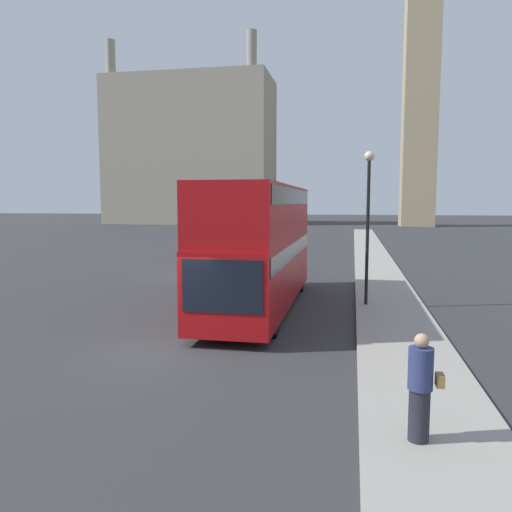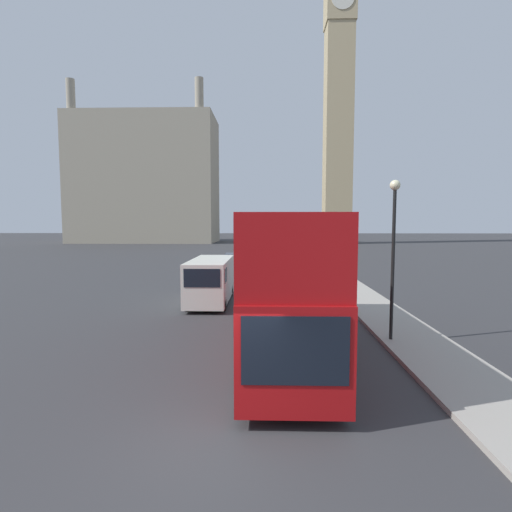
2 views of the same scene
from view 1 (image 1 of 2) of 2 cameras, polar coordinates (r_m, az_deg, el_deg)
name	(u,v)px [view 1 (image 1 of 2)]	position (r m, az deg, el deg)	size (l,w,h in m)	color
ground_plane	(161,355)	(13.44, -10.78, -11.01)	(300.00, 300.00, 0.00)	#333335
sidewalk_strip	(411,367)	(12.60, 17.32, -12.00)	(2.50, 120.00, 0.15)	#9E998E
clock_tower	(423,27)	(91.64, 18.51, 23.55)	(5.71, 5.88, 62.05)	tan
building_block_distant	(191,152)	(95.83, -7.39, 11.72)	(29.94, 14.07, 32.39)	#9E937F
red_double_decker_bus	(260,241)	(18.37, 0.49, 1.68)	(2.52, 11.03, 4.53)	#A80F11
white_van	(221,253)	(26.68, -4.05, 0.38)	(2.03, 5.82, 2.35)	silver
pedestrian	(420,388)	(8.56, 18.28, -14.10)	(0.55, 0.39, 1.75)	#23232D
street_lamp	(368,205)	(18.79, 12.70, 5.76)	(0.36, 0.36, 5.64)	black
parked_sedan	(269,242)	(41.72, 1.49, 1.65)	(1.87, 4.71, 1.45)	silver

